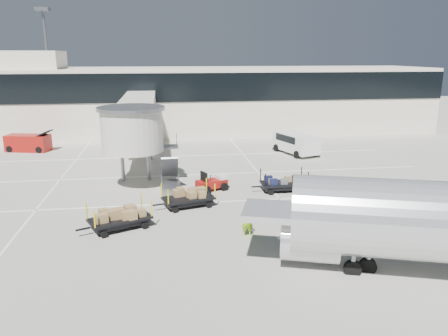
{
  "coord_description": "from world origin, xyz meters",
  "views": [
    {
      "loc": [
        -1.8,
        -25.62,
        9.64
      ],
      "look_at": [
        2.3,
        3.28,
        2.0
      ],
      "focal_mm": 35.0,
      "sensor_mm": 36.0,
      "label": 1
    }
  ],
  "objects_px": {
    "box_cart_far": "(119,218)",
    "ground_worker": "(248,221)",
    "minivan": "(294,142)",
    "baggage_tug": "(212,183)",
    "belt_loader": "(28,143)",
    "suitcase_cart": "(284,184)",
    "box_cart_near": "(187,198)"
  },
  "relations": [
    {
      "from": "box_cart_far",
      "to": "ground_worker",
      "type": "relative_size",
      "value": 2.34
    },
    {
      "from": "minivan",
      "to": "baggage_tug",
      "type": "bearing_deg",
      "value": -149.9
    },
    {
      "from": "ground_worker",
      "to": "belt_loader",
      "type": "height_order",
      "value": "belt_loader"
    },
    {
      "from": "suitcase_cart",
      "to": "minivan",
      "type": "distance_m",
      "value": 12.72
    },
    {
      "from": "baggage_tug",
      "to": "suitcase_cart",
      "type": "relative_size",
      "value": 0.61
    },
    {
      "from": "baggage_tug",
      "to": "minivan",
      "type": "relative_size",
      "value": 0.43
    },
    {
      "from": "suitcase_cart",
      "to": "minivan",
      "type": "bearing_deg",
      "value": 69.03
    },
    {
      "from": "box_cart_far",
      "to": "suitcase_cart",
      "type": "bearing_deg",
      "value": 2.09
    },
    {
      "from": "baggage_tug",
      "to": "belt_loader",
      "type": "xyz_separation_m",
      "value": [
        -17.1,
        15.79,
        0.31
      ]
    },
    {
      "from": "belt_loader",
      "to": "ground_worker",
      "type": "bearing_deg",
      "value": -39.22
    },
    {
      "from": "minivan",
      "to": "belt_loader",
      "type": "bearing_deg",
      "value": 150.68
    },
    {
      "from": "box_cart_near",
      "to": "suitcase_cart",
      "type": "bearing_deg",
      "value": 3.37
    },
    {
      "from": "box_cart_near",
      "to": "ground_worker",
      "type": "height_order",
      "value": "ground_worker"
    },
    {
      "from": "baggage_tug",
      "to": "box_cart_far",
      "type": "bearing_deg",
      "value": -155.89
    },
    {
      "from": "baggage_tug",
      "to": "box_cart_near",
      "type": "xyz_separation_m",
      "value": [
        -2.07,
        -3.51,
        0.11
      ]
    },
    {
      "from": "suitcase_cart",
      "to": "belt_loader",
      "type": "relative_size",
      "value": 0.83
    },
    {
      "from": "box_cart_far",
      "to": "ground_worker",
      "type": "height_order",
      "value": "ground_worker"
    },
    {
      "from": "box_cart_far",
      "to": "minivan",
      "type": "distance_m",
      "value": 23.41
    },
    {
      "from": "minivan",
      "to": "belt_loader",
      "type": "xyz_separation_m",
      "value": [
        -26.58,
        4.89,
        -0.36
      ]
    },
    {
      "from": "baggage_tug",
      "to": "minivan",
      "type": "height_order",
      "value": "minivan"
    },
    {
      "from": "minivan",
      "to": "belt_loader",
      "type": "distance_m",
      "value": 27.03
    },
    {
      "from": "box_cart_near",
      "to": "ground_worker",
      "type": "relative_size",
      "value": 2.31
    },
    {
      "from": "baggage_tug",
      "to": "minivan",
      "type": "bearing_deg",
      "value": 25.94
    },
    {
      "from": "ground_worker",
      "to": "minivan",
      "type": "bearing_deg",
      "value": 65.25
    },
    {
      "from": "box_cart_far",
      "to": "belt_loader",
      "type": "distance_m",
      "value": 24.92
    },
    {
      "from": "minivan",
      "to": "belt_loader",
      "type": "height_order",
      "value": "belt_loader"
    },
    {
      "from": "box_cart_far",
      "to": "ground_worker",
      "type": "bearing_deg",
      "value": -40.64
    },
    {
      "from": "box_cart_far",
      "to": "baggage_tug",
      "type": "bearing_deg",
      "value": 22.83
    },
    {
      "from": "suitcase_cart",
      "to": "box_cart_far",
      "type": "height_order",
      "value": "box_cart_far"
    },
    {
      "from": "suitcase_cart",
      "to": "box_cart_far",
      "type": "relative_size",
      "value": 0.96
    },
    {
      "from": "baggage_tug",
      "to": "belt_loader",
      "type": "height_order",
      "value": "belt_loader"
    },
    {
      "from": "baggage_tug",
      "to": "box_cart_near",
      "type": "relative_size",
      "value": 0.6
    }
  ]
}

